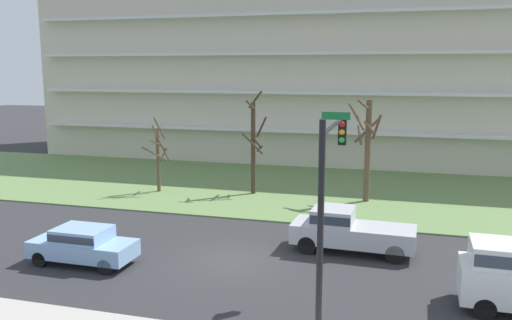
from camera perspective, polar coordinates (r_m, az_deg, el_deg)
ground at (r=22.87m, az=-2.65°, el=-10.86°), size 160.00×160.00×0.00m
grass_lawn_strip at (r=35.87m, az=4.34°, el=-3.13°), size 80.00×16.00×0.08m
apartment_building at (r=49.58m, az=7.89°, el=11.18°), size 51.36×14.56×18.61m
tree_far_left at (r=34.91m, az=-10.54°, el=0.43°), size 1.66×1.68×5.06m
tree_left at (r=33.71m, az=-0.23°, el=1.66°), size 1.49×1.76×6.74m
tree_center at (r=32.38m, az=11.97°, el=1.56°), size 2.08×2.18×6.32m
pickup_silver_near_left at (r=23.98m, az=9.92°, el=-7.44°), size 5.48×2.23×1.95m
sedan_blue_center_left at (r=23.38m, az=-18.29°, el=-8.63°), size 4.42×1.85×1.57m
traffic_signal_mast at (r=15.91m, az=7.99°, el=-2.83°), size 0.90×5.26×6.78m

